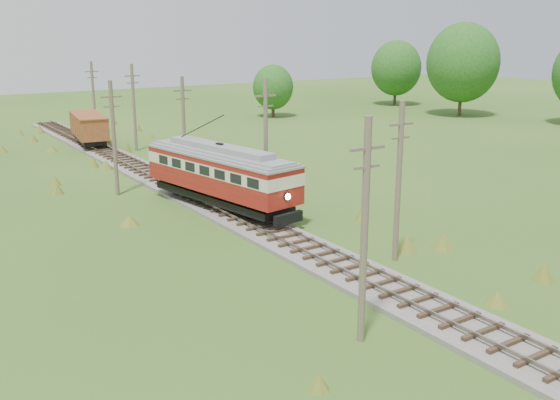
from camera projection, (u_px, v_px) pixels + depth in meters
railbed_main at (206, 201)px, 44.91m from camera, size 3.60×96.00×0.57m
streetcar at (220, 171)px, 42.41m from camera, size 5.32×13.65×6.17m
gondola at (89, 127)px, 66.91m from camera, size 4.17×9.26×2.97m
gravel_pile at (171, 153)px, 60.83m from camera, size 3.47×3.68×1.26m
utility_pole_r_2 at (399, 181)px, 32.62m from camera, size 1.60×0.30×8.60m
utility_pole_r_3 at (266, 142)px, 43.03m from camera, size 1.60×0.30×9.00m
utility_pole_r_4 at (184, 124)px, 53.51m from camera, size 1.60×0.30×8.40m
utility_pole_r_5 at (134, 107)px, 64.16m from camera, size 1.60×0.30×8.90m
utility_pole_r_6 at (94, 97)px, 74.59m from camera, size 1.60×0.30×8.70m
utility_pole_l_a at (364, 230)px, 23.76m from camera, size 1.60×0.30×9.00m
utility_pole_l_b at (114, 137)px, 46.28m from camera, size 1.60×0.30×8.60m
tree_right_4 at (463, 63)px, 90.91m from camera, size 10.50×10.50×13.53m
tree_right_5 at (396, 68)px, 105.30m from camera, size 8.40×8.40×10.82m
tree_mid_b at (273, 87)px, 90.41m from camera, size 5.88×5.88×7.57m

